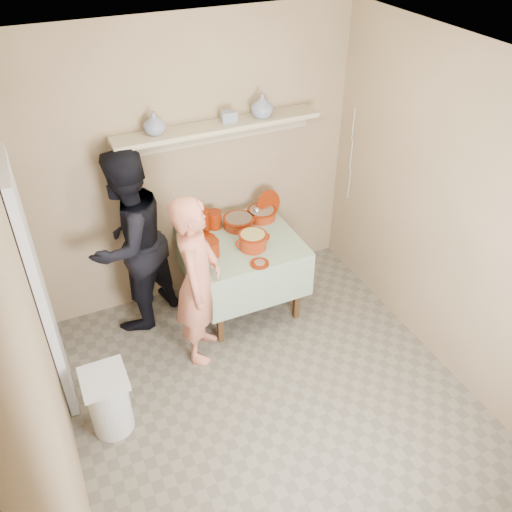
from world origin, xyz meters
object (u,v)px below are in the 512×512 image
person_helper (129,243)px  serving_table (242,250)px  trash_bin (109,402)px  person_cook (198,281)px  cazuela_rice (253,240)px

person_helper → serving_table: person_helper is taller
serving_table → trash_bin: size_ratio=1.74×
person_helper → trash_bin: 1.36m
person_cook → trash_bin: bearing=147.8°
cazuela_rice → person_cook: bearing=-157.3°
cazuela_rice → trash_bin: 1.75m
cazuela_rice → trash_bin: size_ratio=0.59×
trash_bin → serving_table: bearing=31.9°
person_helper → trash_bin: person_helper is taller
person_cook → cazuela_rice: (0.60, 0.25, 0.08)m
person_cook → trash_bin: (-0.89, -0.49, -0.48)m
cazuela_rice → person_helper: bearing=158.4°
serving_table → cazuela_rice: cazuela_rice is taller
trash_bin → person_cook: bearing=28.6°
serving_table → trash_bin: bearing=-148.1°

